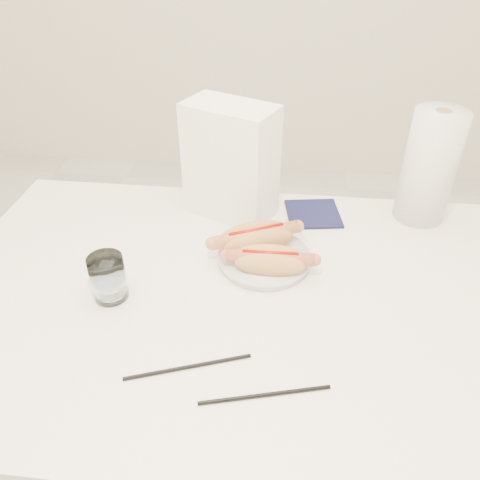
# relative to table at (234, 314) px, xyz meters

# --- Properties ---
(table) EXTENTS (1.20, 0.80, 0.75)m
(table) POSITION_rel_table_xyz_m (0.00, 0.00, 0.00)
(table) COLOR white
(table) RESTS_ON ground
(plate) EXTENTS (0.23, 0.23, 0.02)m
(plate) POSITION_rel_table_xyz_m (0.05, 0.10, 0.07)
(plate) COLOR silver
(plate) RESTS_ON table
(hotdog_left) EXTENTS (0.19, 0.14, 0.05)m
(hotdog_left) POSITION_rel_table_xyz_m (0.03, 0.13, 0.10)
(hotdog_left) COLOR #C0824C
(hotdog_left) RESTS_ON plate
(hotdog_right) EXTENTS (0.18, 0.07, 0.05)m
(hotdog_right) POSITION_rel_table_xyz_m (0.07, 0.06, 0.10)
(hotdog_right) COLOR tan
(hotdog_right) RESTS_ON plate
(water_glass) EXTENTS (0.07, 0.07, 0.09)m
(water_glass) POSITION_rel_table_xyz_m (-0.24, -0.04, 0.11)
(water_glass) COLOR silver
(water_glass) RESTS_ON table
(chopstick_near) EXTENTS (0.20, 0.08, 0.01)m
(chopstick_near) POSITION_rel_table_xyz_m (-0.05, -0.19, 0.06)
(chopstick_near) COLOR black
(chopstick_near) RESTS_ON table
(chopstick_far) EXTENTS (0.21, 0.06, 0.01)m
(chopstick_far) POSITION_rel_table_xyz_m (0.08, -0.24, 0.06)
(chopstick_far) COLOR black
(chopstick_far) RESTS_ON table
(napkin_box) EXTENTS (0.23, 0.19, 0.27)m
(napkin_box) POSITION_rel_table_xyz_m (-0.04, 0.30, 0.20)
(napkin_box) COLOR white
(napkin_box) RESTS_ON table
(navy_napkin) EXTENTS (0.15, 0.15, 0.01)m
(navy_napkin) POSITION_rel_table_xyz_m (0.16, 0.30, 0.06)
(navy_napkin) COLOR #111438
(navy_napkin) RESTS_ON table
(paper_towel_roll) EXTENTS (0.15, 0.15, 0.27)m
(paper_towel_roll) POSITION_rel_table_xyz_m (0.42, 0.33, 0.19)
(paper_towel_roll) COLOR silver
(paper_towel_roll) RESTS_ON table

